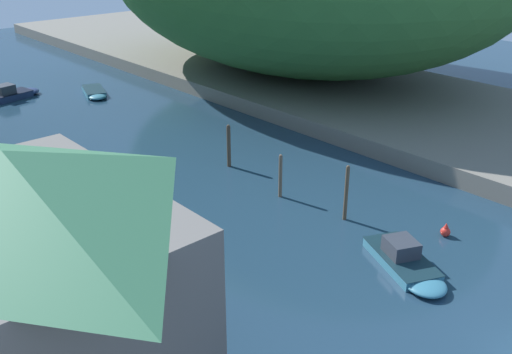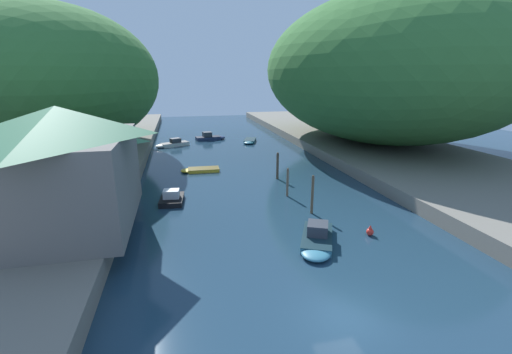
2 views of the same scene
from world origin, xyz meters
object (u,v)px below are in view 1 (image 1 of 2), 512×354
at_px(boat_moored_right, 115,245).
at_px(boat_yellow_tender, 95,93).
at_px(channel_buoy_near, 445,231).
at_px(boat_cabin_cruiser, 407,263).
at_px(waterfront_building, 23,261).
at_px(person_on_quay, 4,266).
at_px(boat_small_dinghy, 12,94).
at_px(person_by_boathouse, 59,280).
at_px(boat_navy_launch, 82,174).

distance_m(boat_moored_right, boat_yellow_tender, 31.81).
bearing_deg(channel_buoy_near, boat_cabin_cruiser, -173.58).
height_order(waterfront_building, channel_buoy_near, waterfront_building).
xyz_separation_m(boat_cabin_cruiser, person_on_quay, (-16.47, 10.44, 1.94)).
xyz_separation_m(boat_small_dinghy, boat_yellow_tender, (6.74, -4.63, -0.20)).
bearing_deg(person_by_boathouse, channel_buoy_near, -128.49).
xyz_separation_m(boat_cabin_cruiser, boat_small_dinghy, (-3.42, 45.01, 0.06)).
relative_size(waterfront_building, person_on_quay, 7.47).
height_order(channel_buoy_near, person_by_boathouse, person_by_boathouse).
distance_m(boat_moored_right, person_by_boathouse, 6.48).
distance_m(boat_moored_right, channel_buoy_near, 18.67).
height_order(boat_moored_right, boat_yellow_tender, boat_moored_right).
distance_m(channel_buoy_near, person_by_boathouse, 21.03).
bearing_deg(boat_small_dinghy, waterfront_building, -29.32).
bearing_deg(boat_small_dinghy, boat_moored_right, -22.16).
xyz_separation_m(boat_navy_launch, boat_yellow_tender, (10.44, 18.24, 0.07)).
distance_m(person_on_quay, person_by_boathouse, 3.08).
xyz_separation_m(boat_moored_right, person_on_quay, (-6.09, -1.24, 1.97)).
bearing_deg(person_by_boathouse, person_on_quay, 8.15).
height_order(boat_cabin_cruiser, person_by_boathouse, person_by_boathouse).
height_order(boat_cabin_cruiser, boat_navy_launch, boat_cabin_cruiser).
bearing_deg(boat_moored_right, person_by_boathouse, -134.19).
xyz_separation_m(channel_buoy_near, person_on_quay, (-21.05, 9.92, 2.02)).
xyz_separation_m(waterfront_building, boat_yellow_tender, (20.65, 35.85, -5.50)).
relative_size(boat_cabin_cruiser, boat_small_dinghy, 1.02).
bearing_deg(channel_buoy_near, waterfront_building, 169.62).
bearing_deg(person_by_boathouse, waterfront_building, 126.20).
bearing_deg(waterfront_building, boat_navy_launch, 59.90).
distance_m(boat_yellow_tender, person_by_boathouse, 37.58).
distance_m(waterfront_building, boat_navy_launch, 21.10).
bearing_deg(person_on_quay, boat_small_dinghy, -16.58).
bearing_deg(person_by_boathouse, boat_moored_right, -68.16).
bearing_deg(channel_buoy_near, boat_moored_right, 143.28).
bearing_deg(boat_navy_launch, boat_moored_right, 164.36).
bearing_deg(waterfront_building, channel_buoy_near, -10.38).
distance_m(boat_cabin_cruiser, person_by_boathouse, 17.04).
bearing_deg(boat_navy_launch, person_on_quay, 143.06).
relative_size(boat_moored_right, boat_small_dinghy, 0.73).
bearing_deg(boat_small_dinghy, boat_cabin_cruiser, -6.02).
xyz_separation_m(boat_moored_right, boat_yellow_tender, (13.71, 28.70, -0.12)).
xyz_separation_m(waterfront_building, channel_buoy_near, (21.91, -4.01, -5.44)).
bearing_deg(person_on_quay, channel_buoy_near, -111.13).
height_order(waterfront_building, boat_small_dinghy, waterfront_building).
bearing_deg(person_on_quay, boat_yellow_tender, -29.36).
bearing_deg(boat_moored_right, boat_cabin_cruiser, -42.86).
bearing_deg(boat_cabin_cruiser, boat_moored_right, -23.51).
height_order(boat_cabin_cruiser, boat_yellow_tender, boat_cabin_cruiser).
bearing_deg(boat_cabin_cruiser, person_on_quay, -7.51).
distance_m(waterfront_building, person_on_quay, 6.88).
distance_m(boat_small_dinghy, boat_navy_launch, 23.17).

